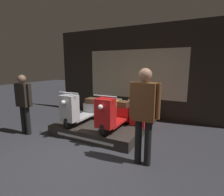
{
  "coord_description": "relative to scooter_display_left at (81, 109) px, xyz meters",
  "views": [
    {
      "loc": [
        2.13,
        -2.31,
        1.85
      ],
      "look_at": [
        -0.11,
        2.09,
        0.93
      ],
      "focal_mm": 28.0,
      "sensor_mm": 36.0,
      "label": 1
    }
  ],
  "objects": [
    {
      "name": "person_right_browsing",
      "position": [
        2.06,
        -0.87,
        0.44
      ],
      "size": [
        0.57,
        0.23,
        1.81
      ],
      "color": "black",
      "rests_on": "ground_plane"
    },
    {
      "name": "scooter_backrow_0",
      "position": [
        0.72,
        1.02,
        -0.26
      ],
      "size": [
        0.59,
        1.52,
        0.94
      ],
      "color": "black",
      "rests_on": "ground_plane"
    },
    {
      "name": "scooter_display_right",
      "position": [
        1.05,
        0.0,
        0.0
      ],
      "size": [
        0.59,
        1.52,
        0.94
      ],
      "color": "black",
      "rests_on": "display_platform"
    },
    {
      "name": "ground_plane",
      "position": [
        0.81,
        -1.55,
        -0.63
      ],
      "size": [
        30.0,
        30.0,
        0.0
      ],
      "primitive_type": "plane",
      "color": "#2D2D33"
    },
    {
      "name": "display_platform",
      "position": [
        0.52,
        0.03,
        -0.5
      ],
      "size": [
        2.33,
        1.37,
        0.26
      ],
      "color": "#2D2823",
      "rests_on": "ground_plane"
    },
    {
      "name": "shop_wall_back",
      "position": [
        0.81,
        2.14,
        0.97
      ],
      "size": [
        6.48,
        0.09,
        3.2
      ],
      "color": "#28231E",
      "rests_on": "ground_plane"
    },
    {
      "name": "scooter_display_left",
      "position": [
        0.0,
        0.0,
        0.0
      ],
      "size": [
        0.59,
        1.52,
        0.94
      ],
      "color": "black",
      "rests_on": "display_platform"
    },
    {
      "name": "scooter_backrow_1",
      "position": [
        1.51,
        1.02,
        -0.26
      ],
      "size": [
        0.59,
        1.52,
        0.94
      ],
      "color": "black",
      "rests_on": "ground_plane"
    },
    {
      "name": "person_left_browsing",
      "position": [
        -1.23,
        -0.87,
        0.3
      ],
      "size": [
        0.55,
        0.22,
        1.62
      ],
      "color": "black",
      "rests_on": "ground_plane"
    }
  ]
}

